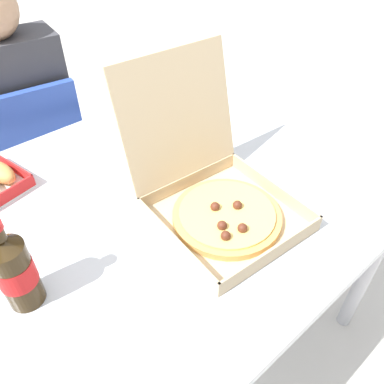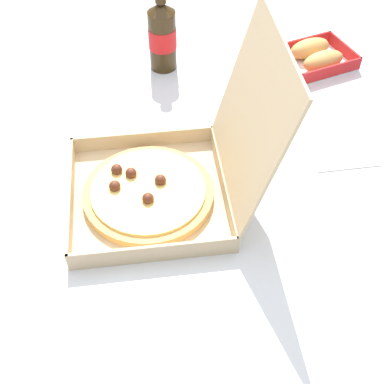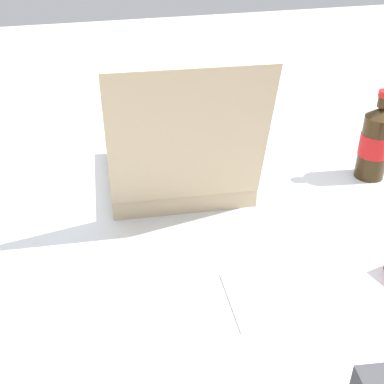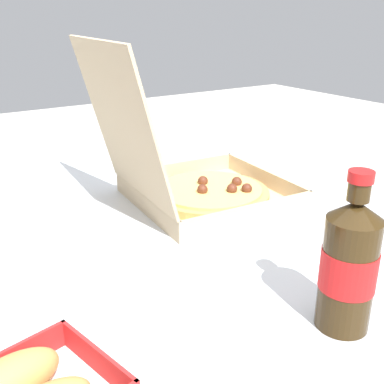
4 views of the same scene
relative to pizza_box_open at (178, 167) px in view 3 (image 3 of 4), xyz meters
name	(u,v)px [view 3 (image 3 of 4)]	position (x,y,z in m)	size (l,w,h in m)	color
dining_table	(213,242)	(-0.05, 0.14, -0.12)	(1.21, 0.98, 0.72)	silver
pizza_box_open	(178,167)	(0.00, 0.00, 0.00)	(0.35, 0.43, 0.36)	tan
cola_bottle	(375,142)	(-0.47, 0.07, 0.04)	(0.07, 0.07, 0.22)	#33230F
paper_menu	(287,294)	(-0.10, 0.42, -0.05)	(0.21, 0.15, 0.00)	white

